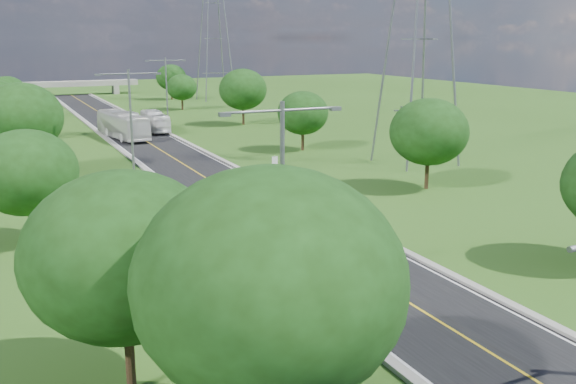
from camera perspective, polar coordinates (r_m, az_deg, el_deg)
ground at (r=77.00m, az=-11.47°, el=3.77°), size 260.00×260.00×0.00m
road at (r=82.77m, az=-12.48°, el=4.41°), size 8.00×150.00×0.06m
curb_left at (r=81.94m, az=-15.38°, el=4.21°), size 0.50×150.00×0.22m
curb_right at (r=83.78m, az=-9.64°, el=4.70°), size 0.50×150.00×0.22m
speed_limit_sign at (r=57.78m, az=-1.18°, el=2.45°), size 0.55×0.09×2.40m
overpass at (r=155.19m, az=-18.78°, el=9.03°), size 30.00×3.00×3.20m
streetlight_near_left at (r=29.21m, az=-0.50°, el=0.13°), size 5.90×0.25×10.00m
streetlight_mid_left at (r=60.38m, az=-13.81°, el=6.71°), size 5.90×0.25×10.00m
streetlight_far_right at (r=95.11m, az=-10.75°, el=9.23°), size 5.90×0.25×10.00m
power_tower_near at (r=66.99m, az=11.69°, el=14.38°), size 9.00×6.40×28.00m
power_tower_far at (r=136.08m, az=-6.60°, el=14.00°), size 9.00×6.40×28.00m
tree_la at (r=23.38m, az=-14.41°, el=-5.50°), size 7.14×7.14×8.30m
tree_lb at (r=42.63m, az=-22.23°, el=1.61°), size 6.30×6.30×7.33m
tree_lc at (r=64.28m, az=-22.63°, el=6.13°), size 7.56×7.56×8.79m
tree_le at (r=112.18m, az=-23.67°, el=8.14°), size 5.88×5.88×6.84m
tree_lf at (r=18.55m, az=-1.62°, el=-8.09°), size 7.98×7.98×9.28m
tree_rb at (r=55.92m, az=12.42°, el=5.25°), size 6.72×6.72×7.82m
tree_rc at (r=74.04m, az=1.33°, el=7.04°), size 5.88×5.88×6.84m
tree_rd at (r=96.63m, az=-4.03°, el=9.09°), size 7.14×7.14×8.30m
tree_re at (r=118.65m, az=-9.43°, el=9.16°), size 5.46×5.46×6.35m
tree_rf at (r=138.77m, az=-10.35°, el=10.00°), size 6.30×6.30×7.33m
bus_outbound at (r=91.29m, az=-11.74°, el=6.15°), size 2.65×9.84×2.72m
bus_inbound at (r=85.73m, az=-14.48°, el=5.79°), size 4.59×12.67×3.45m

